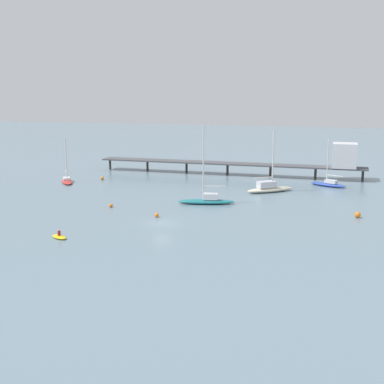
{
  "coord_description": "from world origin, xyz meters",
  "views": [
    {
      "loc": [
        22.45,
        -63.34,
        17.68
      ],
      "look_at": [
        0.0,
        14.9,
        1.5
      ],
      "focal_mm": 47.57,
      "sensor_mm": 36.0,
      "label": 1
    }
  ],
  "objects_px": {
    "dinghy_yellow": "(59,237)",
    "mooring_buoy_near": "(102,178)",
    "sailboat_blue": "(329,183)",
    "sailboat_red": "(67,180)",
    "mooring_buoy_far": "(358,215)",
    "sailboat_cream": "(269,188)",
    "sailboat_teal": "(207,199)",
    "mooring_buoy_inner": "(157,215)",
    "pier": "(296,159)",
    "mooring_buoy_mid": "(111,205)"
  },
  "relations": [
    {
      "from": "pier",
      "to": "sailboat_teal",
      "type": "bearing_deg",
      "value": -111.48
    },
    {
      "from": "pier",
      "to": "mooring_buoy_far",
      "type": "distance_m",
      "value": 34.03
    },
    {
      "from": "mooring_buoy_mid",
      "to": "mooring_buoy_far",
      "type": "xyz_separation_m",
      "value": [
        36.54,
        3.6,
        0.14
      ]
    },
    {
      "from": "sailboat_teal",
      "to": "sailboat_blue",
      "type": "height_order",
      "value": "sailboat_teal"
    },
    {
      "from": "sailboat_teal",
      "to": "mooring_buoy_near",
      "type": "distance_m",
      "value": 30.46
    },
    {
      "from": "sailboat_cream",
      "to": "mooring_buoy_mid",
      "type": "xyz_separation_m",
      "value": [
        -21.95,
        -18.98,
        -0.51
      ]
    },
    {
      "from": "mooring_buoy_inner",
      "to": "mooring_buoy_far",
      "type": "height_order",
      "value": "mooring_buoy_far"
    },
    {
      "from": "sailboat_blue",
      "to": "mooring_buoy_mid",
      "type": "relative_size",
      "value": 15.45
    },
    {
      "from": "mooring_buoy_near",
      "to": "mooring_buoy_inner",
      "type": "bearing_deg",
      "value": -50.98
    },
    {
      "from": "mooring_buoy_mid",
      "to": "mooring_buoy_inner",
      "type": "bearing_deg",
      "value": -23.71
    },
    {
      "from": "sailboat_teal",
      "to": "sailboat_cream",
      "type": "bearing_deg",
      "value": 56.69
    },
    {
      "from": "sailboat_blue",
      "to": "mooring_buoy_mid",
      "type": "xyz_separation_m",
      "value": [
        -32.04,
        -27.51,
        -0.31
      ]
    },
    {
      "from": "sailboat_cream",
      "to": "mooring_buoy_inner",
      "type": "bearing_deg",
      "value": -119.55
    },
    {
      "from": "sailboat_red",
      "to": "mooring_buoy_near",
      "type": "distance_m",
      "value": 7.1
    },
    {
      "from": "mooring_buoy_mid",
      "to": "mooring_buoy_far",
      "type": "distance_m",
      "value": 36.72
    },
    {
      "from": "sailboat_cream",
      "to": "mooring_buoy_near",
      "type": "height_order",
      "value": "sailboat_cream"
    },
    {
      "from": "sailboat_red",
      "to": "dinghy_yellow",
      "type": "xyz_separation_m",
      "value": [
        18.66,
        -34.76,
        -0.31
      ]
    },
    {
      "from": "sailboat_blue",
      "to": "sailboat_cream",
      "type": "distance_m",
      "value": 13.22
    },
    {
      "from": "mooring_buoy_far",
      "to": "mooring_buoy_inner",
      "type": "bearing_deg",
      "value": -164.73
    },
    {
      "from": "pier",
      "to": "mooring_buoy_inner",
      "type": "bearing_deg",
      "value": -112.31
    },
    {
      "from": "sailboat_red",
      "to": "sailboat_cream",
      "type": "distance_m",
      "value": 39.53
    },
    {
      "from": "mooring_buoy_inner",
      "to": "sailboat_cream",
      "type": "bearing_deg",
      "value": 60.45
    },
    {
      "from": "mooring_buoy_near",
      "to": "sailboat_cream",
      "type": "bearing_deg",
      "value": -5.54
    },
    {
      "from": "sailboat_blue",
      "to": "dinghy_yellow",
      "type": "relative_size",
      "value": 3.25
    },
    {
      "from": "mooring_buoy_mid",
      "to": "mooring_buoy_far",
      "type": "relative_size",
      "value": 0.67
    },
    {
      "from": "sailboat_cream",
      "to": "mooring_buoy_far",
      "type": "bearing_deg",
      "value": -46.5
    },
    {
      "from": "dinghy_yellow",
      "to": "mooring_buoy_near",
      "type": "height_order",
      "value": "dinghy_yellow"
    },
    {
      "from": "dinghy_yellow",
      "to": "mooring_buoy_inner",
      "type": "height_order",
      "value": "dinghy_yellow"
    },
    {
      "from": "mooring_buoy_mid",
      "to": "mooring_buoy_near",
      "type": "relative_size",
      "value": 0.86
    },
    {
      "from": "pier",
      "to": "mooring_buoy_far",
      "type": "relative_size",
      "value": 66.31
    },
    {
      "from": "sailboat_teal",
      "to": "dinghy_yellow",
      "type": "relative_size",
      "value": 4.48
    },
    {
      "from": "sailboat_blue",
      "to": "mooring_buoy_far",
      "type": "xyz_separation_m",
      "value": [
        4.5,
        -23.91,
        -0.17
      ]
    },
    {
      "from": "dinghy_yellow",
      "to": "pier",
      "type": "bearing_deg",
      "value": 65.49
    },
    {
      "from": "pier",
      "to": "mooring_buoy_inner",
      "type": "xyz_separation_m",
      "value": [
        -16.16,
        -39.39,
        -3.68
      ]
    },
    {
      "from": "sailboat_blue",
      "to": "sailboat_red",
      "type": "relative_size",
      "value": 1.04
    },
    {
      "from": "sailboat_blue",
      "to": "dinghy_yellow",
      "type": "height_order",
      "value": "sailboat_blue"
    },
    {
      "from": "sailboat_blue",
      "to": "sailboat_red",
      "type": "bearing_deg",
      "value": -168.63
    },
    {
      "from": "sailboat_cream",
      "to": "mooring_buoy_far",
      "type": "distance_m",
      "value": 21.2
    },
    {
      "from": "sailboat_blue",
      "to": "pier",
      "type": "bearing_deg",
      "value": 131.03
    },
    {
      "from": "sailboat_cream",
      "to": "mooring_buoy_near",
      "type": "relative_size",
      "value": 16.31
    },
    {
      "from": "pier",
      "to": "sailboat_red",
      "type": "distance_m",
      "value": 46.42
    },
    {
      "from": "dinghy_yellow",
      "to": "mooring_buoy_near",
      "type": "xyz_separation_m",
      "value": [
        -13.4,
        39.52,
        0.12
      ]
    },
    {
      "from": "dinghy_yellow",
      "to": "mooring_buoy_mid",
      "type": "height_order",
      "value": "dinghy_yellow"
    },
    {
      "from": "sailboat_teal",
      "to": "mooring_buoy_mid",
      "type": "bearing_deg",
      "value": -154.92
    },
    {
      "from": "sailboat_red",
      "to": "mooring_buoy_near",
      "type": "xyz_separation_m",
      "value": [
        5.26,
        4.76,
        -0.18
      ]
    },
    {
      "from": "sailboat_teal",
      "to": "sailboat_cream",
      "type": "height_order",
      "value": "sailboat_teal"
    },
    {
      "from": "sailboat_red",
      "to": "mooring_buoy_inner",
      "type": "height_order",
      "value": "sailboat_red"
    },
    {
      "from": "sailboat_teal",
      "to": "mooring_buoy_near",
      "type": "bearing_deg",
      "value": 148.55
    },
    {
      "from": "mooring_buoy_far",
      "to": "sailboat_cream",
      "type": "bearing_deg",
      "value": 133.5
    },
    {
      "from": "sailboat_cream",
      "to": "dinghy_yellow",
      "type": "height_order",
      "value": "sailboat_cream"
    }
  ]
}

